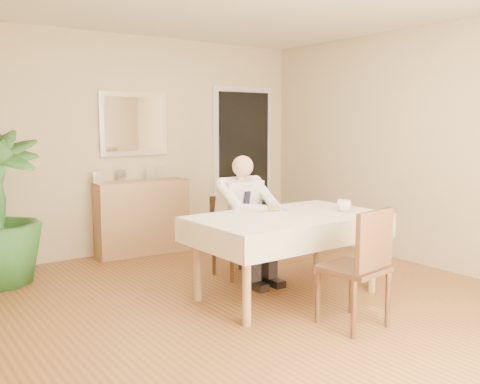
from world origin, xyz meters
TOP-DOWN VIEW (x-y plane):
  - room at (0.00, 0.00)m, footprint 5.00×5.02m
  - doorway at (1.55, 2.46)m, footprint 0.96×0.07m
  - mirror at (-0.06, 2.47)m, footprint 0.86×0.04m
  - dining_table at (0.32, 0.06)m, footprint 1.74×1.05m
  - chair_far at (0.32, 0.93)m, footprint 0.42×0.42m
  - chair_near at (0.28, -0.85)m, footprint 0.50×0.50m
  - seated_man at (0.32, 0.65)m, footprint 0.48×0.72m
  - plate at (0.31, 0.25)m, footprint 0.26×0.26m
  - food at (0.31, 0.25)m, footprint 0.14×0.14m
  - knife at (0.35, 0.19)m, footprint 0.01×0.13m
  - fork at (0.27, 0.19)m, footprint 0.01×0.13m
  - coffee_mug at (0.87, -0.09)m, footprint 0.17×0.17m
  - sideboard at (-0.06, 2.32)m, footprint 1.12×0.45m
  - photo_frame_left at (-0.57, 2.36)m, footprint 0.10×0.02m
  - photo_frame_center at (-0.26, 2.40)m, footprint 0.10×0.02m
  - photo_frame_right at (0.07, 2.34)m, footprint 0.10×0.02m

SIDE VIEW (x-z plane):
  - sideboard at x=-0.06m, z-range 0.00..0.88m
  - chair_far at x=0.32m, z-range 0.05..0.87m
  - chair_near at x=0.28m, z-range 0.06..0.99m
  - dining_table at x=0.32m, z-range 0.29..1.04m
  - seated_man at x=0.32m, z-range 0.07..1.31m
  - plate at x=0.31m, z-range 0.75..0.77m
  - knife at x=0.35m, z-range 0.77..0.78m
  - fork at x=0.27m, z-range 0.77..0.78m
  - food at x=0.31m, z-range 0.76..0.81m
  - coffee_mug at x=0.87m, z-range 0.75..0.86m
  - photo_frame_left at x=-0.57m, z-range 0.88..1.02m
  - photo_frame_center at x=-0.26m, z-range 0.88..1.02m
  - photo_frame_right at x=0.07m, z-range 0.88..1.02m
  - doorway at x=1.55m, z-range -0.05..2.05m
  - room at x=0.00m, z-range 0.00..2.60m
  - mirror at x=-0.06m, z-range 1.17..1.93m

